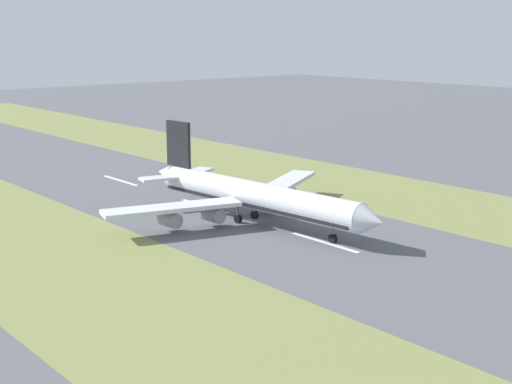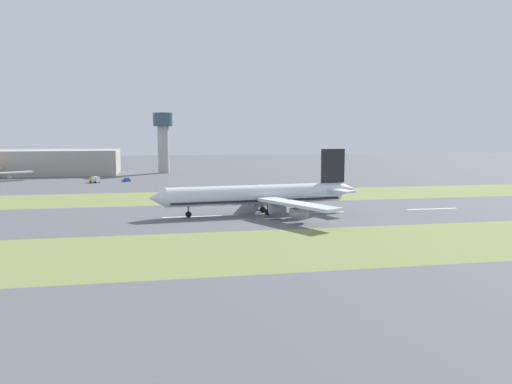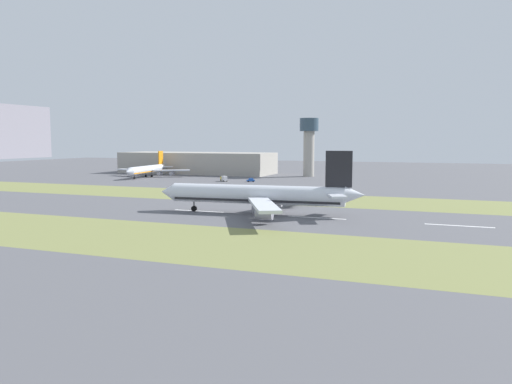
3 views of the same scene
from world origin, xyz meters
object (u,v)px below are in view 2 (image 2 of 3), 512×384
Objects in this scene: control_tower at (163,136)px; apron_car at (126,180)px; terminal_building at (25,163)px; service_truck at (95,179)px; airplane_main_jet at (262,195)px.

control_tower is 8.13× the size of apron_car.
terminal_building is 2.90× the size of control_tower.
control_tower is at bearing -91.37° from terminal_building.
service_truck reaches higher than apron_car.
terminal_building reaches higher than service_truck.
airplane_main_jet is at bearing -149.95° from service_truck.
control_tower is at bearing -32.66° from service_truck.
airplane_main_jet is 11.44× the size of service_truck.
terminal_building is 73.69m from service_truck.
airplane_main_jet is at bearing -170.07° from control_tower.
apron_car is at bearing 159.23° from control_tower.
service_truck is (-56.57, -46.88, -5.69)m from terminal_building.
terminal_building is at bearing 49.11° from apron_car.
terminal_building is (167.04, 110.80, 1.33)m from airplane_main_jet.
apron_car is at bearing 23.24° from airplane_main_jet.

